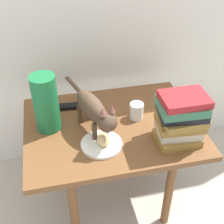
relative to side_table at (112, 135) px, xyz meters
The scene contains 9 objects.
ground_plane 0.47m from the side_table, ahead, with size 6.00×6.00×0.00m, color #B2A899.
side_table is the anchor object (origin of this frame).
plate 0.17m from the side_table, 120.58° to the right, with size 0.19×0.19×0.01m, color silver.
bread_roll 0.19m from the side_table, 117.06° to the right, with size 0.08×0.06×0.05m, color #E0BC7A.
cat 0.22m from the side_table, 158.60° to the right, with size 0.18×0.46×0.23m.
book_stack 0.38m from the side_table, 32.43° to the right, with size 0.23×0.19×0.25m.
green_vase 0.37m from the side_table, behind, with size 0.12×0.12×0.29m, color #196B38.
candle_jar 0.17m from the side_table, 12.74° to the left, with size 0.07×0.07×0.08m.
tv_remote 0.28m from the side_table, 135.45° to the left, with size 0.15×0.04×0.02m, color black.
Camera 1 is at (-0.26, -1.15, 1.51)m, focal length 48.88 mm.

